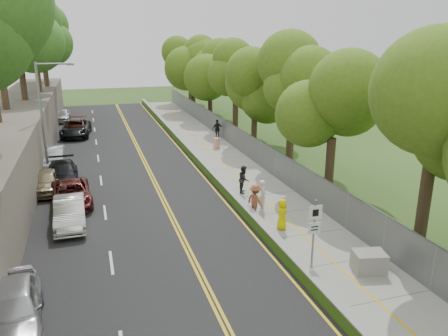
# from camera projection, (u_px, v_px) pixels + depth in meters

# --- Properties ---
(ground) EXTENTS (140.00, 140.00, 0.00)m
(ground) POSITION_uv_depth(u_px,v_px,m) (263.00, 241.00, 21.32)
(ground) COLOR #33511E
(ground) RESTS_ON ground
(road) EXTENTS (11.20, 66.00, 0.04)m
(road) POSITION_uv_depth(u_px,v_px,m) (124.00, 167.00, 33.50)
(road) COLOR black
(road) RESTS_ON ground
(sidewalk) EXTENTS (4.20, 66.00, 0.05)m
(sidewalk) POSITION_uv_depth(u_px,v_px,m) (223.00, 158.00, 35.75)
(sidewalk) COLOR gray
(sidewalk) RESTS_ON ground
(jersey_barrier) EXTENTS (0.42, 66.00, 0.60)m
(jersey_barrier) POSITION_uv_depth(u_px,v_px,m) (195.00, 157.00, 35.02)
(jersey_barrier) COLOR #74E926
(jersey_barrier) RESTS_ON ground
(rock_embankment) EXTENTS (5.00, 66.00, 4.00)m
(rock_embankment) POSITION_uv_depth(u_px,v_px,m) (4.00, 149.00, 30.62)
(rock_embankment) COLOR #595147
(rock_embankment) RESTS_ON ground
(chainlink_fence) EXTENTS (0.04, 66.00, 2.00)m
(chainlink_fence) POSITION_uv_depth(u_px,v_px,m) (247.00, 145.00, 36.06)
(chainlink_fence) COLOR slate
(chainlink_fence) RESTS_ON ground
(trees_fenceside) EXTENTS (7.00, 66.00, 14.00)m
(trees_fenceside) POSITION_uv_depth(u_px,v_px,m) (275.00, 70.00, 34.99)
(trees_fenceside) COLOR #557C1E
(trees_fenceside) RESTS_ON ground
(streetlight) EXTENTS (2.52, 0.22, 8.00)m
(streetlight) POSITION_uv_depth(u_px,v_px,m) (45.00, 112.00, 29.81)
(streetlight) COLOR gray
(streetlight) RESTS_ON ground
(signpost) EXTENTS (0.62, 0.09, 3.10)m
(signpost) POSITION_uv_depth(u_px,v_px,m) (314.00, 227.00, 18.30)
(signpost) COLOR gray
(signpost) RESTS_ON sidewalk
(construction_barrel) EXTENTS (0.56, 0.56, 0.93)m
(construction_barrel) POSITION_uv_depth(u_px,v_px,m) (217.00, 143.00, 38.77)
(construction_barrel) COLOR red
(construction_barrel) RESTS_ON sidewalk
(concrete_block) EXTENTS (1.48, 1.24, 0.87)m
(concrete_block) POSITION_uv_depth(u_px,v_px,m) (369.00, 262.00, 18.43)
(concrete_block) COLOR gray
(concrete_block) RESTS_ON sidewalk
(car_0) EXTENTS (2.36, 4.92, 1.62)m
(car_0) POSITION_uv_depth(u_px,v_px,m) (12.00, 309.00, 14.63)
(car_0) COLOR #B3B2B8
(car_0) RESTS_ON road
(car_1) EXTENTS (1.63, 4.41, 1.44)m
(car_1) POSITION_uv_depth(u_px,v_px,m) (70.00, 212.00, 22.90)
(car_1) COLOR silver
(car_1) RESTS_ON road
(car_2) EXTENTS (2.54, 4.94, 1.33)m
(car_2) POSITION_uv_depth(u_px,v_px,m) (71.00, 193.00, 25.80)
(car_2) COLOR maroon
(car_2) RESTS_ON road
(car_3) EXTENTS (2.24, 5.06, 1.44)m
(car_3) POSITION_uv_depth(u_px,v_px,m) (62.00, 174.00, 29.28)
(car_3) COLOR black
(car_3) RESTS_ON road
(car_4) EXTENTS (1.92, 4.20, 1.40)m
(car_4) POSITION_uv_depth(u_px,v_px,m) (46.00, 181.00, 27.86)
(car_4) COLOR tan
(car_4) RESTS_ON road
(car_5) EXTENTS (1.68, 4.81, 1.58)m
(car_5) POSITION_uv_depth(u_px,v_px,m) (52.00, 159.00, 32.68)
(car_5) COLOR #ABAEB2
(car_5) RESTS_ON road
(car_6) EXTENTS (3.13, 5.90, 1.58)m
(car_6) POSITION_uv_depth(u_px,v_px,m) (76.00, 128.00, 43.39)
(car_6) COLOR black
(car_6) RESTS_ON road
(car_7) EXTENTS (2.57, 5.40, 1.52)m
(car_7) POSITION_uv_depth(u_px,v_px,m) (76.00, 128.00, 43.85)
(car_7) COLOR maroon
(car_7) RESTS_ON road
(car_8) EXTENTS (1.77, 4.27, 1.45)m
(car_8) POSITION_uv_depth(u_px,v_px,m) (63.00, 115.00, 50.85)
(car_8) COLOR silver
(car_8) RESTS_ON road
(painter_0) EXTENTS (0.64, 0.87, 1.63)m
(painter_0) POSITION_uv_depth(u_px,v_px,m) (282.00, 214.00, 22.40)
(painter_0) COLOR #F0E300
(painter_0) RESTS_ON sidewalk
(painter_1) EXTENTS (0.54, 0.72, 1.81)m
(painter_1) POSITION_uv_depth(u_px,v_px,m) (262.00, 195.00, 24.81)
(painter_1) COLOR white
(painter_1) RESTS_ON sidewalk
(painter_2) EXTENTS (0.96, 1.05, 1.74)m
(painter_2) POSITION_uv_depth(u_px,v_px,m) (244.00, 179.00, 27.68)
(painter_2) COLOR #252329
(painter_2) RESTS_ON sidewalk
(painter_3) EXTENTS (1.06, 1.34, 1.82)m
(painter_3) POSITION_uv_depth(u_px,v_px,m) (255.00, 200.00, 23.98)
(painter_3) COLOR brown
(painter_3) RESTS_ON sidewalk
(person_far) EXTENTS (1.13, 0.59, 1.84)m
(person_far) POSITION_uv_depth(u_px,v_px,m) (217.00, 129.00, 42.44)
(person_far) COLOR black
(person_far) RESTS_ON sidewalk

